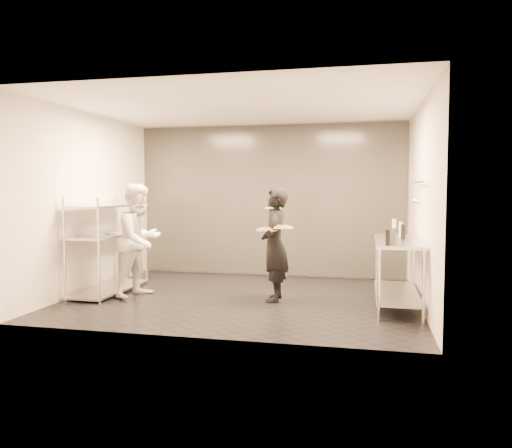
% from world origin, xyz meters
% --- Properties ---
extents(room_shell, '(5.00, 4.00, 2.80)m').
position_xyz_m(room_shell, '(0.00, 1.18, 1.40)').
color(room_shell, black).
rests_on(room_shell, ground).
extents(pass_rack, '(0.60, 1.60, 1.50)m').
position_xyz_m(pass_rack, '(-2.15, -0.00, 0.77)').
color(pass_rack, silver).
rests_on(pass_rack, ground).
extents(prep_counter, '(0.60, 1.80, 0.92)m').
position_xyz_m(prep_counter, '(2.18, 0.00, 0.63)').
color(prep_counter, silver).
rests_on(prep_counter, ground).
extents(utensil_rail, '(0.07, 1.20, 0.31)m').
position_xyz_m(utensil_rail, '(2.43, -0.00, 1.55)').
color(utensil_rail, silver).
rests_on(utensil_rail, room_shell).
extents(waiter, '(0.44, 0.62, 1.62)m').
position_xyz_m(waiter, '(0.48, -0.04, 0.81)').
color(waiter, black).
rests_on(waiter, ground).
extents(chef, '(0.85, 0.97, 1.69)m').
position_xyz_m(chef, '(-1.55, -0.16, 0.84)').
color(chef, silver).
rests_on(chef, ground).
extents(pizza_plate_near, '(0.29, 0.29, 0.05)m').
position_xyz_m(pizza_plate_near, '(0.41, -0.25, 1.05)').
color(pizza_plate_near, white).
rests_on(pizza_plate_near, waiter).
extents(pizza_plate_far, '(0.29, 0.29, 0.05)m').
position_xyz_m(pizza_plate_far, '(0.64, -0.25, 1.08)').
color(pizza_plate_far, white).
rests_on(pizza_plate_far, waiter).
extents(salad_plate, '(0.25, 0.25, 0.07)m').
position_xyz_m(salad_plate, '(0.41, 0.23, 1.35)').
color(salad_plate, white).
rests_on(salad_plate, waiter).
extents(pos_monitor, '(0.14, 0.27, 0.19)m').
position_xyz_m(pos_monitor, '(2.06, -0.66, 1.02)').
color(pos_monitor, black).
rests_on(pos_monitor, prep_counter).
extents(bottle_green, '(0.07, 0.07, 0.24)m').
position_xyz_m(bottle_green, '(2.17, 0.80, 1.04)').
color(bottle_green, '#929E91').
rests_on(bottle_green, prep_counter).
extents(bottle_clear, '(0.06, 0.06, 0.20)m').
position_xyz_m(bottle_clear, '(2.27, 0.80, 1.02)').
color(bottle_clear, '#929E91').
rests_on(bottle_clear, prep_counter).
extents(bottle_dark, '(0.06, 0.06, 0.21)m').
position_xyz_m(bottle_dark, '(2.25, 0.05, 1.02)').
color(bottle_dark, black).
rests_on(bottle_dark, prep_counter).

